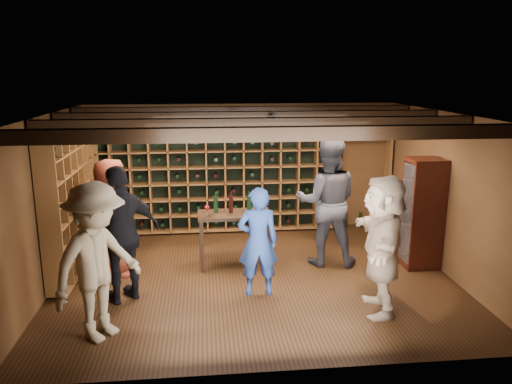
{
  "coord_description": "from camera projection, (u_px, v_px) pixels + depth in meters",
  "views": [
    {
      "loc": [
        -0.74,
        -7.16,
        3.11
      ],
      "look_at": [
        0.04,
        0.2,
        1.31
      ],
      "focal_mm": 35.0,
      "sensor_mm": 36.0,
      "label": 1
    }
  ],
  "objects": [
    {
      "name": "guest_red_floral",
      "position": [
        112.0,
        218.0,
        7.65
      ],
      "size": [
        0.59,
        0.9,
        1.83
      ],
      "primitive_type": "imported",
      "rotation": [
        0.0,
        0.0,
        1.56
      ],
      "color": "maroon",
      "rests_on": "ground"
    },
    {
      "name": "guest_khaki",
      "position": [
        97.0,
        262.0,
        5.78
      ],
      "size": [
        1.31,
        1.41,
        1.9
      ],
      "primitive_type": "imported",
      "rotation": [
        0.0,
        0.0,
        0.92
      ],
      "color": "#817259",
      "rests_on": "ground"
    },
    {
      "name": "man_blue_shirt",
      "position": [
        258.0,
        242.0,
        6.97
      ],
      "size": [
        0.58,
        0.38,
        1.57
      ],
      "primitive_type": "imported",
      "rotation": [
        0.0,
        0.0,
        3.13
      ],
      "color": "navy",
      "rests_on": "ground"
    },
    {
      "name": "wine_rack_back",
      "position": [
        216.0,
        175.0,
        9.65
      ],
      "size": [
        4.65,
        0.3,
        2.2
      ],
      "color": "brown",
      "rests_on": "ground"
    },
    {
      "name": "man_grey_suit",
      "position": [
        327.0,
        202.0,
        8.06
      ],
      "size": [
        1.15,
        0.97,
        2.09
      ],
      "primitive_type": "imported",
      "rotation": [
        0.0,
        0.0,
        2.96
      ],
      "color": "black",
      "rests_on": "ground"
    },
    {
      "name": "display_cabinet",
      "position": [
        422.0,
        215.0,
        7.99
      ],
      "size": [
        0.55,
        0.5,
        1.75
      ],
      "color": "#35100A",
      "rests_on": "ground"
    },
    {
      "name": "tasting_table",
      "position": [
        234.0,
        219.0,
        8.04
      ],
      "size": [
        1.18,
        0.61,
        1.16
      ],
      "rotation": [
        0.0,
        0.0,
        0.02
      ],
      "color": "black",
      "rests_on": "ground"
    },
    {
      "name": "guest_woman_black",
      "position": [
        122.0,
        235.0,
        6.76
      ],
      "size": [
        1.18,
        1.02,
        1.9
      ],
      "primitive_type": "imported",
      "rotation": [
        0.0,
        0.0,
        3.76
      ],
      "color": "black",
      "rests_on": "ground"
    },
    {
      "name": "guest_beige",
      "position": [
        382.0,
        245.0,
        6.45
      ],
      "size": [
        0.87,
        1.79,
        1.85
      ],
      "primitive_type": "imported",
      "rotation": [
        0.0,
        0.0,
        4.52
      ],
      "color": "tan",
      "rests_on": "ground"
    },
    {
      "name": "crate_shelf",
      "position": [
        364.0,
        151.0,
        9.84
      ],
      "size": [
        1.2,
        0.32,
        2.07
      ],
      "color": "brown",
      "rests_on": "ground"
    },
    {
      "name": "room_shell",
      "position": [
        255.0,
        120.0,
        7.2
      ],
      "size": [
        6.0,
        6.0,
        6.0
      ],
      "color": "brown",
      "rests_on": "ground"
    },
    {
      "name": "wine_rack_left",
      "position": [
        74.0,
        197.0,
        7.96
      ],
      "size": [
        0.3,
        2.65,
        2.2
      ],
      "color": "brown",
      "rests_on": "ground"
    },
    {
      "name": "ground",
      "position": [
        255.0,
        277.0,
        7.73
      ],
      "size": [
        6.0,
        6.0,
        0.0
      ],
      "primitive_type": "plane",
      "color": "black",
      "rests_on": "ground"
    }
  ]
}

